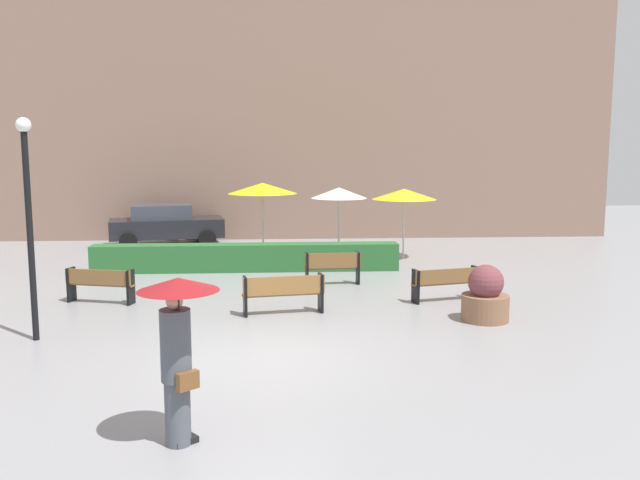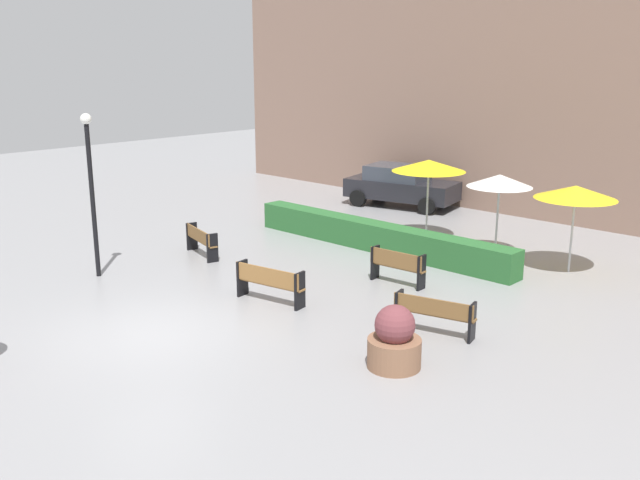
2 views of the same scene
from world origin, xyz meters
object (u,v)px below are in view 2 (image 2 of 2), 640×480
object	(u,v)px
planter_pot	(394,341)
patio_umbrella_yellow	(429,166)
parked_car	(401,185)
bench_far_left	(201,239)
bench_back_row	(397,265)
patio_umbrella_white	(500,181)
bench_mid_center	(269,281)
patio_umbrella_yellow_far	(576,192)
bench_far_right	(434,312)
lamp_post	(91,179)

from	to	relation	value
planter_pot	patio_umbrella_yellow	world-z (taller)	patio_umbrella_yellow
planter_pot	parked_car	bearing A→B (deg)	126.72
parked_car	planter_pot	bearing A→B (deg)	-53.28
bench_far_left	bench_back_row	bearing A→B (deg)	17.50
bench_back_row	bench_far_left	size ratio (longest dim) A/B	0.91
bench_back_row	patio_umbrella_white	xyz separation A→B (m)	(0.52, 3.97, 1.70)
bench_mid_center	patio_umbrella_yellow_far	distance (m)	8.43
bench_back_row	patio_umbrella_white	size ratio (longest dim) A/B	0.64
bench_mid_center	patio_umbrella_white	bearing A→B (deg)	75.20
patio_umbrella_yellow	patio_umbrella_white	bearing A→B (deg)	-2.53
patio_umbrella_yellow	bench_far_right	bearing A→B (deg)	-53.67
patio_umbrella_white	patio_umbrella_yellow_far	bearing A→B (deg)	2.31
bench_far_left	patio_umbrella_white	xyz separation A→B (m)	(6.26, 5.78, 1.73)
bench_mid_center	parked_car	xyz separation A→B (m)	(-4.42, 10.91, 0.30)
bench_far_left	patio_umbrella_yellow_far	world-z (taller)	patio_umbrella_yellow_far
bench_far_right	lamp_post	size ratio (longest dim) A/B	0.41
planter_pot	bench_back_row	bearing A→B (deg)	126.85
bench_far_left	parked_car	xyz separation A→B (m)	(-0.04, 9.57, 0.32)
lamp_post	patio_umbrella_yellow	world-z (taller)	lamp_post
bench_back_row	planter_pot	world-z (taller)	planter_pot
planter_pot	patio_umbrella_yellow_far	distance (m)	8.19
lamp_post	patio_umbrella_yellow_far	world-z (taller)	lamp_post
bench_mid_center	bench_far_left	xyz separation A→B (m)	(-4.38, 1.34, -0.02)
bench_far_left	patio_umbrella_yellow	size ratio (longest dim) A/B	0.66
bench_mid_center	planter_pot	xyz separation A→B (m)	(4.32, -0.82, 0.00)
bench_far_left	patio_umbrella_yellow_far	distance (m)	10.41
patio_umbrella_yellow_far	lamp_post	bearing A→B (deg)	-134.88
lamp_post	patio_umbrella_yellow	size ratio (longest dim) A/B	1.66
bench_mid_center	parked_car	distance (m)	11.77
bench_far_right	patio_umbrella_yellow	distance (m)	7.94
patio_umbrella_white	planter_pot	bearing A→B (deg)	-72.87
bench_back_row	bench_far_right	bearing A→B (deg)	-39.37
patio_umbrella_white	bench_back_row	bearing A→B (deg)	-97.52
patio_umbrella_white	parked_car	xyz separation A→B (m)	(-6.30, 3.79, -1.41)
bench_back_row	parked_car	size ratio (longest dim) A/B	0.34
bench_far_right	patio_umbrella_yellow	bearing A→B (deg)	126.33
bench_far_left	planter_pot	bearing A→B (deg)	-13.90
bench_far_left	lamp_post	bearing A→B (deg)	-98.06
bench_far_left	patio_umbrella_yellow	bearing A→B (deg)	57.43
bench_back_row	planter_pot	xyz separation A→B (m)	(2.97, -3.96, -0.00)
patio_umbrella_yellow_far	parked_car	world-z (taller)	patio_umbrella_yellow_far
bench_back_row	lamp_post	world-z (taller)	lamp_post
bench_far_left	planter_pot	xyz separation A→B (m)	(8.70, -2.15, 0.02)
bench_far_left	parked_car	size ratio (longest dim) A/B	0.38
parked_car	bench_back_row	bearing A→B (deg)	-53.34
bench_mid_center	planter_pot	bearing A→B (deg)	-10.70
patio_umbrella_yellow	patio_umbrella_yellow_far	xyz separation A→B (m)	(4.68, -0.02, -0.21)
planter_pot	lamp_post	xyz separation A→B (m)	(-9.14, -0.89, 2.06)
bench_far_left	lamp_post	world-z (taller)	lamp_post
patio_umbrella_white	patio_umbrella_yellow	bearing A→B (deg)	177.47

